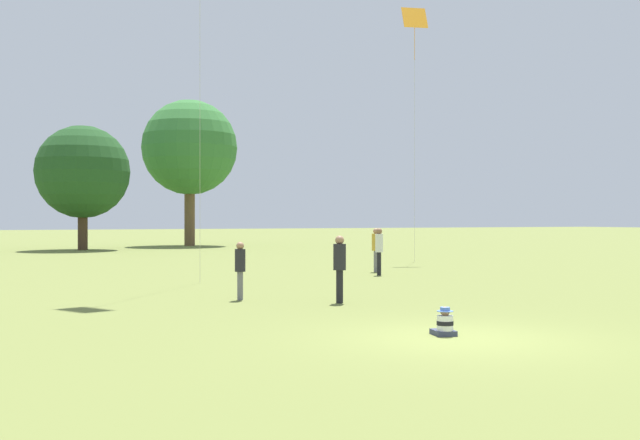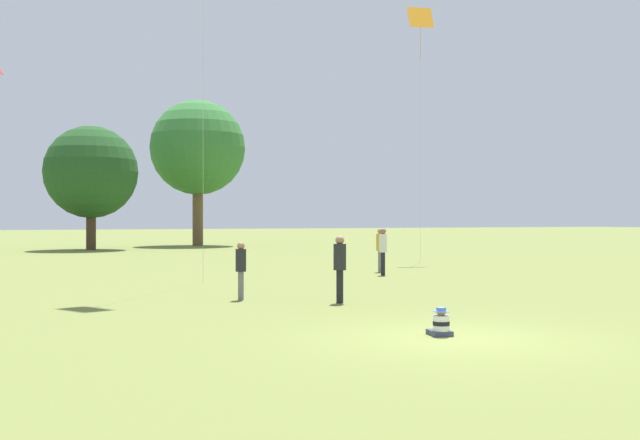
{
  "view_description": "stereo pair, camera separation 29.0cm",
  "coord_description": "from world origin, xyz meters",
  "px_view_note": "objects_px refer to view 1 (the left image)",
  "views": [
    {
      "loc": [
        -8.11,
        -11.39,
        2.2
      ],
      "look_at": [
        -0.01,
        6.01,
        2.17
      ],
      "focal_mm": 42.0,
      "sensor_mm": 36.0,
      "label": 1
    },
    {
      "loc": [
        -7.84,
        -11.51,
        2.2
      ],
      "look_at": [
        -0.01,
        6.01,
        2.17
      ],
      "focal_mm": 42.0,
      "sensor_mm": 36.0,
      "label": 2
    }
  ],
  "objects_px": {
    "person_standing_1": "(379,246)",
    "person_standing_0": "(340,262)",
    "seated_toddler": "(445,324)",
    "kite_2": "(415,24)",
    "distant_tree_2": "(83,172)",
    "person_standing_2": "(376,246)",
    "person_standing_3": "(240,265)",
    "distant_tree_1": "(190,148)"
  },
  "relations": [
    {
      "from": "person_standing_1",
      "to": "person_standing_3",
      "type": "xyz_separation_m",
      "value": [
        -7.81,
        -6.18,
        -0.18
      ]
    },
    {
      "from": "person_standing_1",
      "to": "kite_2",
      "type": "xyz_separation_m",
      "value": [
        6.19,
        7.26,
        11.11
      ]
    },
    {
      "from": "distant_tree_1",
      "to": "distant_tree_2",
      "type": "bearing_deg",
      "value": -150.65
    },
    {
      "from": "person_standing_3",
      "to": "person_standing_1",
      "type": "bearing_deg",
      "value": -56.28
    },
    {
      "from": "person_standing_3",
      "to": "kite_2",
      "type": "distance_m",
      "value": 22.45
    },
    {
      "from": "person_standing_0",
      "to": "seated_toddler",
      "type": "bearing_deg",
      "value": -7.98
    },
    {
      "from": "person_standing_1",
      "to": "person_standing_3",
      "type": "height_order",
      "value": "person_standing_1"
    },
    {
      "from": "person_standing_0",
      "to": "distant_tree_1",
      "type": "relative_size",
      "value": 0.15
    },
    {
      "from": "seated_toddler",
      "to": "kite_2",
      "type": "relative_size",
      "value": 0.04
    },
    {
      "from": "person_standing_3",
      "to": "distant_tree_1",
      "type": "xyz_separation_m",
      "value": [
        9.62,
        41.01,
        7.1
      ]
    },
    {
      "from": "person_standing_3",
      "to": "kite_2",
      "type": "xyz_separation_m",
      "value": [
        14.0,
        13.45,
        11.28
      ]
    },
    {
      "from": "person_standing_0",
      "to": "person_standing_3",
      "type": "distance_m",
      "value": 2.78
    },
    {
      "from": "person_standing_0",
      "to": "distant_tree_2",
      "type": "xyz_separation_m",
      "value": [
        -1.63,
        37.67,
        4.46
      ]
    },
    {
      "from": "seated_toddler",
      "to": "person_standing_1",
      "type": "distance_m",
      "value": 15.1
    },
    {
      "from": "person_standing_2",
      "to": "distant_tree_2",
      "type": "distance_m",
      "value": 29.56
    },
    {
      "from": "person_standing_2",
      "to": "distant_tree_1",
      "type": "bearing_deg",
      "value": 93.23
    },
    {
      "from": "person_standing_3",
      "to": "distant_tree_1",
      "type": "height_order",
      "value": "distant_tree_1"
    },
    {
      "from": "person_standing_3",
      "to": "person_standing_2",
      "type": "bearing_deg",
      "value": -52.39
    },
    {
      "from": "seated_toddler",
      "to": "person_standing_0",
      "type": "relative_size",
      "value": 0.31
    },
    {
      "from": "person_standing_2",
      "to": "person_standing_3",
      "type": "distance_m",
      "value": 11.58
    },
    {
      "from": "person_standing_3",
      "to": "distant_tree_1",
      "type": "bearing_deg",
      "value": -17.85
    },
    {
      "from": "seated_toddler",
      "to": "person_standing_3",
      "type": "xyz_separation_m",
      "value": [
        -1.49,
        7.5,
        0.73
      ]
    },
    {
      "from": "person_standing_2",
      "to": "distant_tree_2",
      "type": "relative_size",
      "value": 0.21
    },
    {
      "from": "person_standing_2",
      "to": "person_standing_3",
      "type": "height_order",
      "value": "person_standing_2"
    },
    {
      "from": "person_standing_2",
      "to": "kite_2",
      "type": "distance_m",
      "value": 13.63
    },
    {
      "from": "distant_tree_1",
      "to": "person_standing_2",
      "type": "bearing_deg",
      "value": -91.81
    },
    {
      "from": "seated_toddler",
      "to": "person_standing_0",
      "type": "height_order",
      "value": "person_standing_0"
    },
    {
      "from": "seated_toddler",
      "to": "person_standing_1",
      "type": "xyz_separation_m",
      "value": [
        6.32,
        13.68,
        0.91
      ]
    },
    {
      "from": "person_standing_1",
      "to": "kite_2",
      "type": "relative_size",
      "value": 0.14
    },
    {
      "from": "person_standing_2",
      "to": "distant_tree_2",
      "type": "xyz_separation_m",
      "value": [
        -8.07,
        28.09,
        4.44
      ]
    },
    {
      "from": "person_standing_0",
      "to": "distant_tree_1",
      "type": "bearing_deg",
      "value": 168.38
    },
    {
      "from": "seated_toddler",
      "to": "person_standing_3",
      "type": "relative_size",
      "value": 0.35
    },
    {
      "from": "seated_toddler",
      "to": "person_standing_2",
      "type": "relative_size",
      "value": 0.3
    },
    {
      "from": "person_standing_0",
      "to": "person_standing_2",
      "type": "bearing_deg",
      "value": 144.37
    },
    {
      "from": "person_standing_1",
      "to": "person_standing_3",
      "type": "distance_m",
      "value": 9.96
    },
    {
      "from": "distant_tree_1",
      "to": "distant_tree_2",
      "type": "xyz_separation_m",
      "value": [
        -9.12,
        -5.13,
        -2.53
      ]
    },
    {
      "from": "person_standing_1",
      "to": "distant_tree_1",
      "type": "relative_size",
      "value": 0.15
    },
    {
      "from": "distant_tree_2",
      "to": "person_standing_0",
      "type": "bearing_deg",
      "value": -87.53
    },
    {
      "from": "kite_2",
      "to": "distant_tree_2",
      "type": "relative_size",
      "value": 1.48
    },
    {
      "from": "person_standing_1",
      "to": "person_standing_0",
      "type": "bearing_deg",
      "value": -75.2
    },
    {
      "from": "seated_toddler",
      "to": "person_standing_0",
      "type": "xyz_separation_m",
      "value": [
        0.63,
        5.71,
        0.84
      ]
    },
    {
      "from": "person_standing_0",
      "to": "person_standing_1",
      "type": "distance_m",
      "value": 9.79
    }
  ]
}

